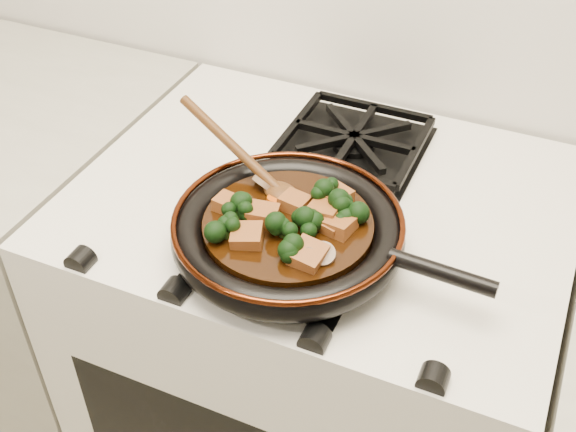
% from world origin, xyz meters
% --- Properties ---
extents(stove, '(0.76, 0.60, 0.90)m').
position_xyz_m(stove, '(0.00, 1.69, 0.45)').
color(stove, silver).
rests_on(stove, ground).
extents(burner_grate_front, '(0.23, 0.23, 0.03)m').
position_xyz_m(burner_grate_front, '(0.00, 1.55, 0.91)').
color(burner_grate_front, black).
rests_on(burner_grate_front, stove).
extents(burner_grate_back, '(0.23, 0.23, 0.03)m').
position_xyz_m(burner_grate_back, '(0.00, 1.83, 0.91)').
color(burner_grate_back, black).
rests_on(burner_grate_back, stove).
extents(skillet, '(0.45, 0.32, 0.05)m').
position_xyz_m(skillet, '(0.01, 1.54, 0.94)').
color(skillet, black).
rests_on(skillet, burner_grate_front).
extents(braising_sauce, '(0.23, 0.23, 0.02)m').
position_xyz_m(braising_sauce, '(0.00, 1.54, 0.95)').
color(braising_sauce, black).
rests_on(braising_sauce, skillet).
extents(tofu_cube_0, '(0.04, 0.05, 0.03)m').
position_xyz_m(tofu_cube_0, '(0.08, 1.56, 0.97)').
color(tofu_cube_0, brown).
rests_on(tofu_cube_0, braising_sauce).
extents(tofu_cube_1, '(0.05, 0.05, 0.03)m').
position_xyz_m(tofu_cube_1, '(-0.03, 1.53, 0.97)').
color(tofu_cube_1, brown).
rests_on(tofu_cube_1, braising_sauce).
extents(tofu_cube_2, '(0.04, 0.04, 0.03)m').
position_xyz_m(tofu_cube_2, '(0.04, 1.58, 0.97)').
color(tofu_cube_2, brown).
rests_on(tofu_cube_2, braising_sauce).
extents(tofu_cube_3, '(0.04, 0.04, 0.02)m').
position_xyz_m(tofu_cube_3, '(0.06, 1.56, 0.97)').
color(tofu_cube_3, brown).
rests_on(tofu_cube_3, braising_sauce).
extents(tofu_cube_4, '(0.04, 0.04, 0.02)m').
position_xyz_m(tofu_cube_4, '(-0.00, 1.58, 0.97)').
color(tofu_cube_4, brown).
rests_on(tofu_cube_4, braising_sauce).
extents(tofu_cube_5, '(0.04, 0.05, 0.03)m').
position_xyz_m(tofu_cube_5, '(0.05, 1.58, 0.97)').
color(tofu_cube_5, brown).
rests_on(tofu_cube_5, braising_sauce).
extents(tofu_cube_6, '(0.05, 0.05, 0.02)m').
position_xyz_m(tofu_cube_6, '(0.05, 1.61, 0.97)').
color(tofu_cube_6, brown).
rests_on(tofu_cube_6, braising_sauce).
extents(tofu_cube_7, '(0.05, 0.05, 0.03)m').
position_xyz_m(tofu_cube_7, '(0.06, 1.49, 0.97)').
color(tofu_cube_7, brown).
rests_on(tofu_cube_7, braising_sauce).
extents(tofu_cube_8, '(0.04, 0.04, 0.02)m').
position_xyz_m(tofu_cube_8, '(-0.08, 1.54, 0.97)').
color(tofu_cube_8, brown).
rests_on(tofu_cube_8, braising_sauce).
extents(tofu_cube_9, '(0.05, 0.05, 0.03)m').
position_xyz_m(tofu_cube_9, '(-0.03, 1.49, 0.97)').
color(tofu_cube_9, brown).
rests_on(tofu_cube_9, braising_sauce).
extents(broccoli_floret_0, '(0.07, 0.08, 0.07)m').
position_xyz_m(broccoli_floret_0, '(-0.06, 1.48, 0.97)').
color(broccoli_floret_0, black).
rests_on(broccoli_floret_0, braising_sauce).
extents(broccoli_floret_1, '(0.09, 0.09, 0.07)m').
position_xyz_m(broccoli_floret_1, '(0.08, 1.58, 0.97)').
color(broccoli_floret_1, black).
rests_on(broccoli_floret_1, braising_sauce).
extents(broccoli_floret_2, '(0.07, 0.06, 0.07)m').
position_xyz_m(broccoli_floret_2, '(0.01, 1.52, 0.97)').
color(broccoli_floret_2, black).
rests_on(broccoli_floret_2, braising_sauce).
extents(broccoli_floret_3, '(0.08, 0.07, 0.07)m').
position_xyz_m(broccoli_floret_3, '(0.03, 1.61, 0.97)').
color(broccoli_floret_3, black).
rests_on(broccoli_floret_3, braising_sauce).
extents(broccoli_floret_4, '(0.09, 0.09, 0.06)m').
position_xyz_m(broccoli_floret_4, '(0.04, 1.49, 0.97)').
color(broccoli_floret_4, black).
rests_on(broccoli_floret_4, braising_sauce).
extents(broccoli_floret_5, '(0.07, 0.07, 0.06)m').
position_xyz_m(broccoli_floret_5, '(0.07, 1.58, 0.97)').
color(broccoli_floret_5, black).
rests_on(broccoli_floret_5, braising_sauce).
extents(broccoli_floret_6, '(0.09, 0.08, 0.06)m').
position_xyz_m(broccoli_floret_6, '(-0.06, 1.53, 0.97)').
color(broccoli_floret_6, black).
rests_on(broccoli_floret_6, braising_sauce).
extents(broccoli_floret_7, '(0.09, 0.08, 0.07)m').
position_xyz_m(broccoli_floret_7, '(0.03, 1.54, 0.97)').
color(broccoli_floret_7, black).
rests_on(broccoli_floret_7, braising_sauce).
extents(carrot_coin_0, '(0.03, 0.03, 0.02)m').
position_xyz_m(carrot_coin_0, '(-0.01, 1.58, 0.96)').
color(carrot_coin_0, '#C34505').
rests_on(carrot_coin_0, braising_sauce).
extents(carrot_coin_1, '(0.03, 0.03, 0.02)m').
position_xyz_m(carrot_coin_1, '(-0.03, 1.49, 0.96)').
color(carrot_coin_1, '#C34505').
rests_on(carrot_coin_1, braising_sauce).
extents(carrot_coin_2, '(0.03, 0.03, 0.01)m').
position_xyz_m(carrot_coin_2, '(-0.03, 1.58, 0.96)').
color(carrot_coin_2, '#C34505').
rests_on(carrot_coin_2, braising_sauce).
extents(carrot_coin_3, '(0.03, 0.03, 0.02)m').
position_xyz_m(carrot_coin_3, '(-0.03, 1.50, 0.96)').
color(carrot_coin_3, '#C34505').
rests_on(carrot_coin_3, braising_sauce).
extents(mushroom_slice_0, '(0.05, 0.04, 0.03)m').
position_xyz_m(mushroom_slice_0, '(-0.06, 1.60, 0.97)').
color(mushroom_slice_0, '#7D6048').
rests_on(mushroom_slice_0, braising_sauce).
extents(mushroom_slice_1, '(0.04, 0.04, 0.02)m').
position_xyz_m(mushroom_slice_1, '(0.07, 1.50, 0.97)').
color(mushroom_slice_1, '#7D6048').
rests_on(mushroom_slice_1, braising_sauce).
extents(mushroom_slice_2, '(0.05, 0.05, 0.02)m').
position_xyz_m(mushroom_slice_2, '(0.04, 1.62, 0.97)').
color(mushroom_slice_2, '#7D6048').
rests_on(mushroom_slice_2, braising_sauce).
extents(mushroom_slice_3, '(0.04, 0.04, 0.03)m').
position_xyz_m(mushroom_slice_3, '(0.06, 1.48, 0.97)').
color(mushroom_slice_3, '#7D6048').
rests_on(mushroom_slice_3, braising_sauce).
extents(mushroom_slice_4, '(0.04, 0.04, 0.02)m').
position_xyz_m(mushroom_slice_4, '(0.04, 1.62, 0.97)').
color(mushroom_slice_4, '#7D6048').
rests_on(mushroom_slice_4, braising_sauce).
extents(wooden_spoon, '(0.14, 0.07, 0.21)m').
position_xyz_m(wooden_spoon, '(-0.08, 1.61, 0.98)').
color(wooden_spoon, '#4A290F').
rests_on(wooden_spoon, braising_sauce).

